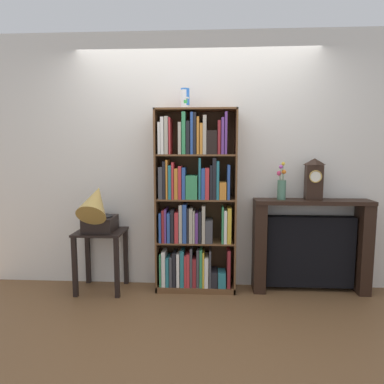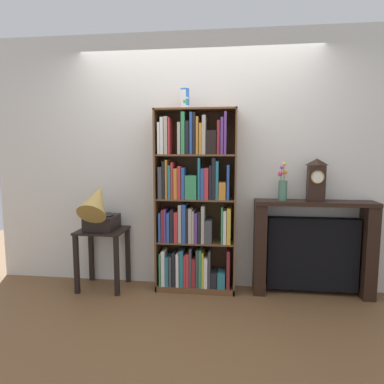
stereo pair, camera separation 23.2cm
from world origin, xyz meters
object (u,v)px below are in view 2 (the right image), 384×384
object	(u,v)px
cup_stack	(185,99)
fireplace_mantel	(312,248)
bookshelf	(194,208)
flower_vase	(283,187)
gramophone	(98,208)
mantel_clock	(316,180)
side_table_left	(103,245)

from	to	relation	value
cup_stack	fireplace_mantel	world-z (taller)	cup_stack
bookshelf	flower_vase	world-z (taller)	bookshelf
gramophone	fireplace_mantel	size ratio (longest dim) A/B	0.48
gramophone	fireplace_mantel	bearing A→B (deg)	5.06
cup_stack	fireplace_mantel	xyz separation A→B (m)	(1.29, 0.07, -1.49)
bookshelf	gramophone	bearing A→B (deg)	-171.06
cup_stack	flower_vase	bearing A→B (deg)	2.66
gramophone	mantel_clock	size ratio (longest dim) A/B	1.33
mantel_clock	flower_vase	xyz separation A→B (m)	(-0.32, -0.00, -0.08)
bookshelf	fireplace_mantel	size ratio (longest dim) A/B	1.60
bookshelf	fireplace_mantel	bearing A→B (deg)	1.92
gramophone	fireplace_mantel	world-z (taller)	gramophone
fireplace_mantel	flower_vase	xyz separation A→B (m)	(-0.32, -0.03, 0.62)
cup_stack	gramophone	distance (m)	1.40
flower_vase	cup_stack	bearing A→B (deg)	-177.34
fireplace_mantel	mantel_clock	bearing A→B (deg)	-87.26
cup_stack	side_table_left	world-z (taller)	cup_stack
bookshelf	mantel_clock	xyz separation A→B (m)	(1.21, 0.02, 0.30)
bookshelf	mantel_clock	size ratio (longest dim) A/B	4.47
side_table_left	flower_vase	size ratio (longest dim) A/B	1.66
bookshelf	cup_stack	bearing A→B (deg)	-160.49
mantel_clock	flower_vase	size ratio (longest dim) A/B	1.09
mantel_clock	flower_vase	world-z (taller)	mantel_clock
cup_stack	mantel_clock	bearing A→B (deg)	2.05
cup_stack	side_table_left	size ratio (longest dim) A/B	0.30
side_table_left	bookshelf	bearing A→B (deg)	3.81
mantel_clock	side_table_left	bearing A→B (deg)	-177.89
flower_vase	mantel_clock	bearing A→B (deg)	0.19
fireplace_mantel	flower_vase	size ratio (longest dim) A/B	3.06
bookshelf	flower_vase	size ratio (longest dim) A/B	4.88
fireplace_mantel	cup_stack	bearing A→B (deg)	-176.86
cup_stack	fireplace_mantel	distance (m)	1.98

